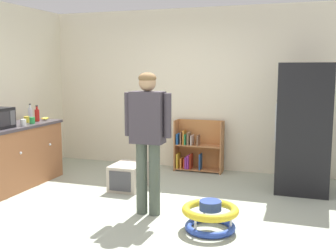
{
  "coord_description": "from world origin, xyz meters",
  "views": [
    {
      "loc": [
        1.78,
        -4.41,
        1.7
      ],
      "look_at": [
        0.17,
        0.36,
        1.0
      ],
      "focal_mm": 43.84,
      "sensor_mm": 36.0,
      "label": 1
    }
  ],
  "objects": [
    {
      "name": "white_cup",
      "position": [
        -1.99,
        0.37,
        0.95
      ],
      "size": [
        0.08,
        0.08,
        0.09
      ],
      "primitive_type": "cylinder",
      "color": "white",
      "rests_on": "kitchen_counter"
    },
    {
      "name": "back_wall",
      "position": [
        0.0,
        2.33,
        1.35
      ],
      "size": [
        5.2,
        0.06,
        2.7
      ],
      "primitive_type": "cube",
      "color": "#EFE4C8",
      "rests_on": "ground"
    },
    {
      "name": "standing_person",
      "position": [
        0.07,
        -0.07,
        1.0
      ],
      "size": [
        0.57,
        0.22,
        1.66
      ],
      "color": "#4C574A",
      "rests_on": "ground"
    },
    {
      "name": "green_cup",
      "position": [
        -2.02,
        0.61,
        0.95
      ],
      "size": [
        0.08,
        0.08,
        0.09
      ],
      "primitive_type": "cylinder",
      "color": "green",
      "rests_on": "kitchen_counter"
    },
    {
      "name": "left_side_wall",
      "position": [
        -2.63,
        0.8,
        1.35
      ],
      "size": [
        0.06,
        2.99,
        2.7
      ],
      "primitive_type": "cube",
      "color": "#EBE3C5",
      "rests_on": "ground"
    },
    {
      "name": "kitchen_counter",
      "position": [
        -2.2,
        0.15,
        0.45
      ],
      "size": [
        0.65,
        2.07,
        0.9
      ],
      "color": "#9F623D",
      "rests_on": "ground"
    },
    {
      "name": "yellow_cup",
      "position": [
        -2.18,
        0.68,
        0.95
      ],
      "size": [
        0.08,
        0.08,
        0.09
      ],
      "primitive_type": "cylinder",
      "color": "yellow",
      "rests_on": "kitchen_counter"
    },
    {
      "name": "clear_bottle",
      "position": [
        -2.41,
        1.08,
        1.0
      ],
      "size": [
        0.07,
        0.07,
        0.25
      ],
      "color": "silver",
      "rests_on": "kitchen_counter"
    },
    {
      "name": "bookshelf",
      "position": [
        0.06,
        2.14,
        0.36
      ],
      "size": [
        0.8,
        0.28,
        0.85
      ],
      "color": "#B67545",
      "rests_on": "ground"
    },
    {
      "name": "ketchup_bottle",
      "position": [
        -2.12,
        0.86,
        1.0
      ],
      "size": [
        0.07,
        0.07,
        0.25
      ],
      "color": "red",
      "rests_on": "kitchen_counter"
    },
    {
      "name": "pet_carrier",
      "position": [
        -0.57,
        0.79,
        0.18
      ],
      "size": [
        0.42,
        0.55,
        0.36
      ],
      "color": "#C0B3A2",
      "rests_on": "ground"
    },
    {
      "name": "banana_bunch",
      "position": [
        -2.08,
        1.02,
        0.93
      ],
      "size": [
        0.12,
        0.16,
        0.04
      ],
      "color": "yellow",
      "rests_on": "kitchen_counter"
    },
    {
      "name": "ground_plane",
      "position": [
        0.0,
        0.0,
        0.0
      ],
      "size": [
        12.0,
        12.0,
        0.0
      ],
      "primitive_type": "plane",
      "color": "#A4AC99",
      "rests_on": "ground"
    },
    {
      "name": "baby_walker",
      "position": [
        0.87,
        -0.32,
        0.16
      ],
      "size": [
        0.6,
        0.6,
        0.32
      ],
      "color": "blue",
      "rests_on": "ground"
    },
    {
      "name": "refrigerator",
      "position": [
        1.77,
        1.48,
        0.89
      ],
      "size": [
        0.73,
        0.68,
        1.78
      ],
      "color": "black",
      "rests_on": "ground"
    }
  ]
}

